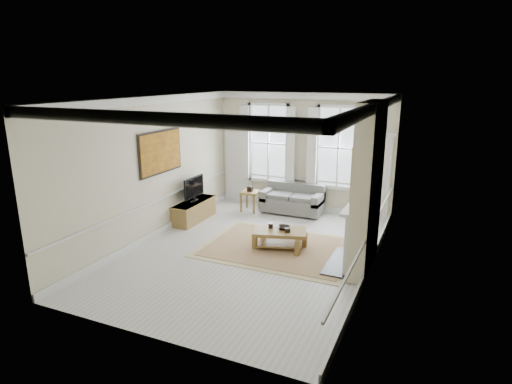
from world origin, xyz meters
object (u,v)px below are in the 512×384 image
at_px(side_table, 250,195).
at_px(coffee_table, 280,233).
at_px(tv_stand, 194,211).
at_px(sofa, 293,201).

distance_m(side_table, coffee_table, 2.92).
height_order(side_table, tv_stand, side_table).
bearing_deg(sofa, side_table, -163.21).
bearing_deg(sofa, coffee_table, -77.37).
bearing_deg(side_table, sofa, 16.79).
bearing_deg(tv_stand, side_table, 53.07).
height_order(sofa, side_table, sofa).
bearing_deg(side_table, tv_stand, -126.93).
distance_m(sofa, tv_stand, 2.85).
xyz_separation_m(sofa, side_table, (-1.20, -0.36, 0.13)).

